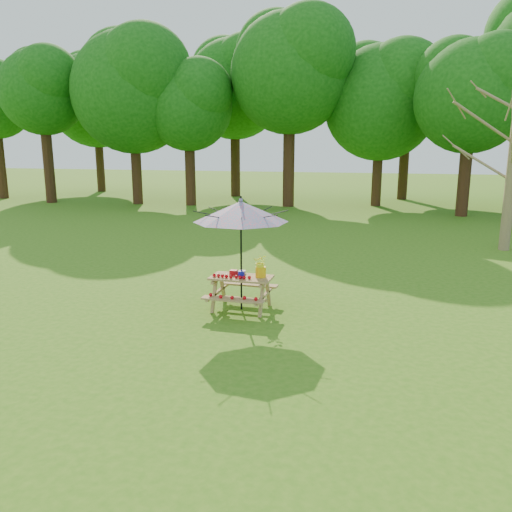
# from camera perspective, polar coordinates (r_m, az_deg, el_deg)

# --- Properties ---
(ground) EXTENTS (120.00, 120.00, 0.00)m
(ground) POSITION_cam_1_polar(r_m,az_deg,el_deg) (5.53, 17.87, -23.08)
(ground) COLOR #377115
(ground) RESTS_ON ground
(treeline) EXTENTS (60.00, 12.00, 16.00)m
(treeline) POSITION_cam_1_polar(r_m,az_deg,el_deg) (26.97, 17.47, 22.16)
(treeline) COLOR #10510E
(treeline) RESTS_ON ground
(picnic_table) EXTENTS (1.20, 1.32, 0.67)m
(picnic_table) POSITION_cam_1_polar(r_m,az_deg,el_deg) (9.88, -1.69, -4.29)
(picnic_table) COLOR #9C7D46
(picnic_table) RESTS_ON ground
(patio_umbrella) EXTENTS (2.33, 2.33, 2.25)m
(patio_umbrella) POSITION_cam_1_polar(r_m,az_deg,el_deg) (9.54, -1.74, 5.09)
(patio_umbrella) COLOR black
(patio_umbrella) RESTS_ON ground
(produce_bins) EXTENTS (0.34, 0.40, 0.13)m
(produce_bins) POSITION_cam_1_polar(r_m,az_deg,el_deg) (9.82, -1.97, -1.98)
(produce_bins) COLOR #AD0D15
(produce_bins) RESTS_ON picnic_table
(tomatoes_row) EXTENTS (0.77, 0.13, 0.07)m
(tomatoes_row) POSITION_cam_1_polar(r_m,az_deg,el_deg) (9.66, -2.86, -2.36)
(tomatoes_row) COLOR red
(tomatoes_row) RESTS_ON picnic_table
(flower_bucket) EXTENTS (0.30, 0.27, 0.45)m
(flower_bucket) POSITION_cam_1_polar(r_m,az_deg,el_deg) (9.69, 0.55, -1.04)
(flower_bucket) COLOR yellow
(flower_bucket) RESTS_ON picnic_table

